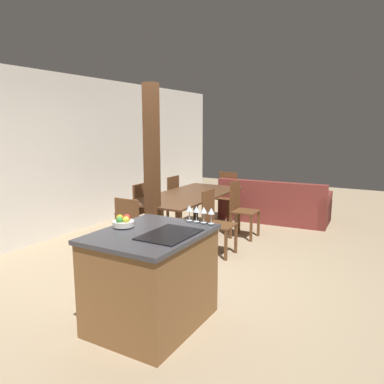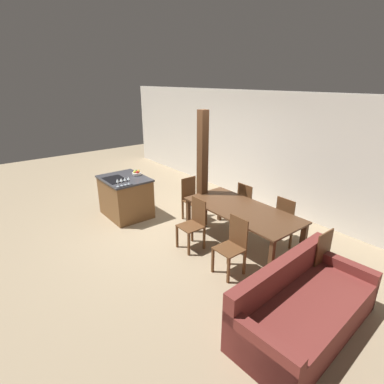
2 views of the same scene
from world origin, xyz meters
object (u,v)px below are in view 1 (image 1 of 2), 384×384
(dining_table, at_px, (189,199))
(dining_chair_foot_end, at_px, (226,195))
(dining_chair_near_left, at_px, (215,221))
(dining_chair_head_end, at_px, (133,231))
(fruit_bowl, at_px, (123,222))
(wine_glass_far, at_px, (196,210))
(dining_chair_far_left, at_px, (135,210))
(couch, at_px, (274,206))
(timber_post, at_px, (152,174))
(wine_glass_middle, at_px, (204,211))
(dining_chair_near_right, at_px, (241,208))
(kitchen_island, at_px, (152,278))
(wine_glass_end, at_px, (189,209))
(wine_glass_near, at_px, (211,212))
(dining_chair_far_right, at_px, (168,200))

(dining_table, xyz_separation_m, dining_chair_foot_end, (1.47, 0.00, -0.17))
(dining_chair_near_left, bearing_deg, dining_chair_head_end, 143.47)
(fruit_bowl, height_order, dining_chair_head_end, fruit_bowl)
(wine_glass_far, relative_size, dining_table, 0.07)
(dining_chair_far_left, relative_size, couch, 0.45)
(couch, bearing_deg, dining_chair_near_left, 83.07)
(dining_chair_near_left, height_order, timber_post, timber_post)
(dining_chair_foot_end, bearing_deg, wine_glass_middle, -68.99)
(wine_glass_far, distance_m, dining_chair_near_right, 2.66)
(dining_chair_near_right, distance_m, dining_chair_foot_end, 1.22)
(fruit_bowl, xyz_separation_m, dining_chair_near_left, (2.05, 0.02, -0.46))
(kitchen_island, relative_size, wine_glass_end, 6.96)
(wine_glass_far, bearing_deg, timber_post, 51.42)
(kitchen_island, distance_m, wine_glass_end, 0.77)
(dining_table, relative_size, dining_chair_foot_end, 2.33)
(timber_post, bearing_deg, kitchen_island, -145.19)
(wine_glass_near, relative_size, dining_chair_far_left, 0.17)
(couch, bearing_deg, wine_glass_near, 94.85)
(wine_glass_end, height_order, dining_chair_near_left, wine_glass_end)
(dining_chair_head_end, relative_size, couch, 0.45)
(wine_glass_far, bearing_deg, wine_glass_near, -90.00)
(wine_glass_far, distance_m, timber_post, 1.58)
(wine_glass_end, xyz_separation_m, timber_post, (0.98, 1.15, 0.17))
(dining_table, distance_m, dining_chair_head_end, 1.48)
(kitchen_island, bearing_deg, timber_post, 34.81)
(timber_post, bearing_deg, couch, -15.82)
(wine_glass_near, xyz_separation_m, dining_chair_foot_end, (3.52, 1.43, -0.54))
(kitchen_island, relative_size, fruit_bowl, 5.44)
(timber_post, bearing_deg, dining_chair_far_left, 52.76)
(dining_chair_far_left, relative_size, timber_post, 0.39)
(kitchen_island, height_order, wine_glass_end, wine_glass_end)
(kitchen_island, distance_m, dining_chair_head_end, 1.51)
(dining_chair_near_left, xyz_separation_m, dining_chair_foot_end, (1.96, 0.72, 0.00))
(wine_glass_end, bearing_deg, wine_glass_middle, -90.00)
(wine_glass_near, height_order, dining_chair_foot_end, wine_glass_near)
(wine_glass_far, bearing_deg, dining_chair_foot_end, 19.85)
(wine_glass_far, height_order, dining_chair_far_left, wine_glass_far)
(couch, bearing_deg, wine_glass_far, 92.51)
(dining_chair_near_right, distance_m, dining_chair_head_end, 2.09)
(wine_glass_far, distance_m, dining_chair_far_right, 3.28)
(dining_chair_far_right, xyz_separation_m, timber_post, (-1.56, -0.76, 0.71))
(dining_chair_far_left, distance_m, couch, 2.85)
(fruit_bowl, xyz_separation_m, wine_glass_middle, (0.48, -0.61, 0.08))
(wine_glass_middle, bearing_deg, dining_chair_far_left, 53.03)
(fruit_bowl, distance_m, dining_chair_near_right, 3.07)
(dining_table, bearing_deg, wine_glass_far, -148.25)
(dining_chair_far_right, bearing_deg, wine_glass_middle, 39.20)
(dining_chair_near_right, distance_m, dining_chair_far_left, 1.75)
(dining_table, height_order, timber_post, timber_post)
(dining_table, height_order, dining_chair_far_right, dining_chair_far_right)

